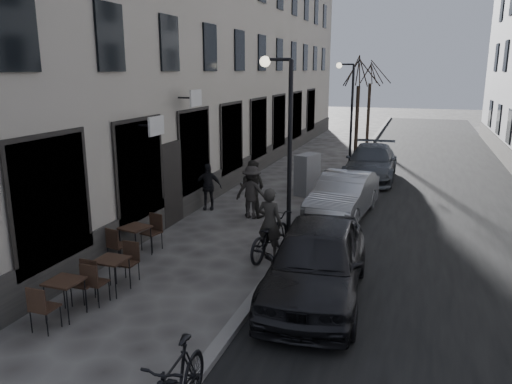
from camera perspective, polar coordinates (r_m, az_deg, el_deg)
The scene contains 19 objects.
ground at distance 8.85m, azimuth -6.76°, elevation -18.69°, with size 120.00×120.00×0.00m, color #3A3734.
road at distance 23.22m, azimuth 19.35°, elevation 1.22°, with size 7.30×60.00×0.00m, color black.
kerb at distance 23.41m, azimuth 10.42°, elevation 2.02°, with size 0.25×60.00×0.12m, color slate.
streetlamp_near at distance 13.28m, azimuth 3.19°, elevation 6.93°, with size 0.90×0.28×5.09m.
streetlamp_far at distance 25.01m, azimuth 10.53°, elevation 9.93°, with size 0.90×0.28×5.09m.
tree_near at distance 27.93m, azimuth 11.71°, elevation 13.35°, with size 2.40×2.40×5.70m.
tree_far at distance 33.89m, azimuth 12.96°, elevation 13.31°, with size 2.40×2.40×5.70m.
bistro_set_a at distance 10.63m, azimuth -20.96°, elevation -10.89°, with size 0.64×1.55×0.91m.
bistro_set_b at distance 11.40m, azimuth -16.13°, elevation -8.76°, with size 0.65×1.56×0.92m.
bistro_set_c at distance 13.34m, azimuth -13.60°, elevation -5.17°, with size 0.80×1.68×0.96m.
utility_cabinet at distance 19.47m, azimuth 5.87°, elevation 2.01°, with size 0.58×1.06×1.59m, color slate.
bicycle at distance 13.00m, azimuth 1.56°, elevation -4.99°, with size 0.74×2.12×1.11m, color black.
cyclist_rider at distance 12.89m, azimuth 1.57°, elevation -3.50°, with size 0.67×0.44×1.82m, color #2A2824.
pedestrian_near at distance 16.38m, azimuth -0.45°, elevation 0.39°, with size 0.92×0.72×1.89m, color black.
pedestrian_mid at distance 16.23m, azimuth -0.48°, elevation -0.01°, with size 1.13×0.65×1.74m, color #272422.
pedestrian_far at distance 17.34m, azimuth -5.53°, elevation 0.62°, with size 0.95×0.40×1.62m, color black.
car_near at distance 10.67m, azimuth 6.88°, elevation -7.85°, with size 1.95×4.85×1.65m, color black.
car_mid at distance 16.64m, azimuth 9.94°, elevation -0.39°, with size 1.53×4.40×1.45m, color gray.
car_far at distance 22.69m, azimuth 13.01°, elevation 3.31°, with size 2.11×5.19×1.51m, color #3A3E44.
Camera 1 is at (3.27, -6.73, 4.74)m, focal length 35.00 mm.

